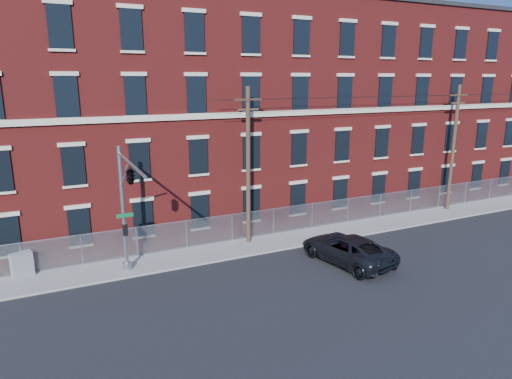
{
  "coord_description": "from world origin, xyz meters",
  "views": [
    {
      "loc": [
        -9.54,
        -19.88,
        10.55
      ],
      "look_at": [
        1.79,
        4.0,
        4.04
      ],
      "focal_mm": 31.6,
      "sensor_mm": 36.0,
      "label": 1
    }
  ],
  "objects_px": {
    "utility_pole_near": "(248,164)",
    "utility_cabinet": "(22,264)",
    "traffic_signal_mast": "(129,187)",
    "pickup_truck": "(347,249)"
  },
  "relations": [
    {
      "from": "utility_pole_near",
      "to": "utility_cabinet",
      "type": "distance_m",
      "value": 14.04
    },
    {
      "from": "pickup_truck",
      "to": "utility_cabinet",
      "type": "bearing_deg",
      "value": -28.36
    },
    {
      "from": "traffic_signal_mast",
      "to": "utility_cabinet",
      "type": "xyz_separation_m",
      "value": [
        -5.28,
        3.82,
        -4.6
      ]
    },
    {
      "from": "traffic_signal_mast",
      "to": "utility_pole_near",
      "type": "bearing_deg",
      "value": 23.14
    },
    {
      "from": "utility_pole_near",
      "to": "traffic_signal_mast",
      "type": "bearing_deg",
      "value": -156.86
    },
    {
      "from": "pickup_truck",
      "to": "utility_cabinet",
      "type": "height_order",
      "value": "pickup_truck"
    },
    {
      "from": "traffic_signal_mast",
      "to": "utility_pole_near",
      "type": "distance_m",
      "value": 8.7
    },
    {
      "from": "utility_pole_near",
      "to": "pickup_truck",
      "type": "relative_size",
      "value": 1.67
    },
    {
      "from": "utility_pole_near",
      "to": "pickup_truck",
      "type": "distance_m",
      "value": 8.02
    },
    {
      "from": "traffic_signal_mast",
      "to": "utility_pole_near",
      "type": "relative_size",
      "value": 0.7
    }
  ]
}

